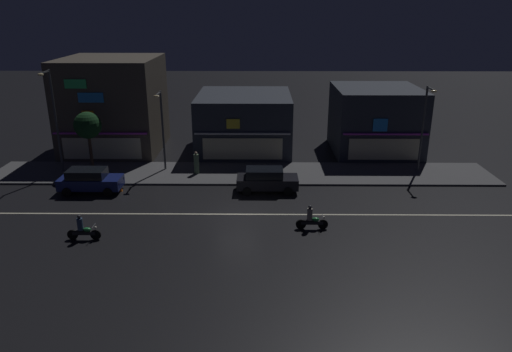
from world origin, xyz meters
The scene contains 16 objects.
ground_plane centered at (0.00, 0.00, 0.00)m, with size 140.00×140.00×0.00m, color black.
lane_divider_stripe centered at (0.00, 0.00, 0.01)m, with size 36.89×0.16×0.01m, color beige.
sidewalk_far centered at (0.00, 7.63, 0.07)m, with size 38.83×5.11×0.14m, color #4C4C4F.
storefront_left_block centered at (11.65, 14.01, 2.87)m, with size 7.29×7.83×5.74m.
storefront_center_block centered at (-11.65, 14.45, 4.10)m, with size 8.11×8.70×8.22m.
storefront_right_block centered at (0.00, 14.59, 2.52)m, with size 8.23×8.98×5.05m.
streetlamp_west centered at (-14.07, 7.57, 4.74)m, with size 0.44×1.64×7.88m.
streetlamp_mid centered at (-6.12, 8.17, 3.88)m, with size 0.44×1.64×6.24m.
streetlamp_east centered at (13.93, 8.04, 4.10)m, with size 0.44×1.64×6.67m.
pedestrian_on_sidewalk centered at (-3.48, 7.35, 0.95)m, with size 0.38×0.38×1.76m.
street_tree centered at (-11.76, 7.91, 3.77)m, with size 2.07×2.07×4.71m.
parked_car_near_kerb centered at (1.91, 4.02, 0.87)m, with size 4.30×1.98×1.67m.
parked_car_trailing centered at (-10.54, 3.81, 0.87)m, with size 4.30×1.98×1.67m.
motorcycle_following centered at (-8.48, -3.50, 0.63)m, with size 1.90×0.60×1.52m.
motorcycle_opposite_lane centered at (4.46, -2.03, 0.63)m, with size 1.90×0.60×1.52m.
traffic_cone centered at (-8.49, 3.91, 0.28)m, with size 0.36×0.36×0.55m, color orange.
Camera 1 is at (1.47, -27.29, 12.39)m, focal length 33.22 mm.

